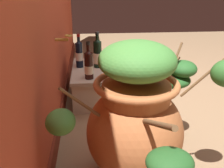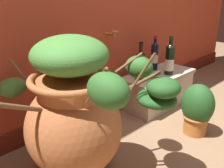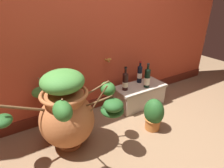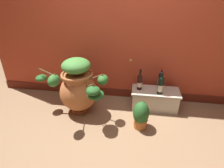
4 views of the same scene
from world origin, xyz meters
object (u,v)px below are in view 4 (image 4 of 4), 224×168
object	(u,v)px
wine_bottle_right	(140,81)
potted_shrub	(141,115)
wine_bottle_middle	(161,85)
terracotta_urn	(78,87)
wine_bottle_left	(161,80)

from	to	relation	value
wine_bottle_right	potted_shrub	bearing A→B (deg)	-85.65
wine_bottle_middle	potted_shrub	world-z (taller)	wine_bottle_middle
terracotta_urn	wine_bottle_left	world-z (taller)	terracotta_urn
terracotta_urn	wine_bottle_right	size ratio (longest dim) A/B	3.35
terracotta_urn	wine_bottle_middle	xyz separation A→B (m)	(1.18, 0.18, 0.03)
terracotta_urn	potted_shrub	xyz separation A→B (m)	(0.92, -0.25, -0.21)
terracotta_urn	wine_bottle_left	size ratio (longest dim) A/B	3.36
terracotta_urn	wine_bottle_middle	bearing A→B (deg)	8.89
terracotta_urn	wine_bottle_right	xyz separation A→B (m)	(0.88, 0.27, 0.02)
wine_bottle_middle	wine_bottle_right	distance (m)	0.31
wine_bottle_left	wine_bottle_right	xyz separation A→B (m)	(-0.31, -0.09, -0.01)
terracotta_urn	potted_shrub	world-z (taller)	terracotta_urn
wine_bottle_left	potted_shrub	distance (m)	0.71
wine_bottle_middle	potted_shrub	distance (m)	0.56
wine_bottle_middle	potted_shrub	size ratio (longest dim) A/B	0.87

